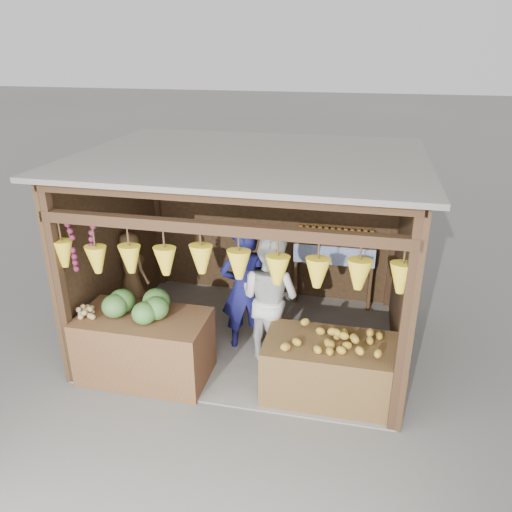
{
  "coord_description": "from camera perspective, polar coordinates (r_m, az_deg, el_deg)",
  "views": [
    {
      "loc": [
        1.41,
        -6.0,
        3.93
      ],
      "look_at": [
        0.1,
        -0.1,
        1.35
      ],
      "focal_mm": 35.0,
      "sensor_mm": 36.0,
      "label": 1
    }
  ],
  "objects": [
    {
      "name": "vendor_seated",
      "position": [
        7.53,
        -14.02,
        -1.42
      ],
      "size": [
        0.64,
        0.54,
        1.12
      ],
      "primitive_type": "imported",
      "rotation": [
        0.0,
        0.0,
        2.75
      ],
      "color": "brown",
      "rests_on": "stool"
    },
    {
      "name": "tanfruit_pile",
      "position": [
        6.48,
        -18.65,
        -5.83
      ],
      "size": [
        0.34,
        0.4,
        0.13
      ],
      "primitive_type": null,
      "color": "#A18C4A",
      "rests_on": "counter_left"
    },
    {
      "name": "counter_right",
      "position": [
        6.13,
        8.74,
        -12.71
      ],
      "size": [
        1.62,
        0.85,
        0.73
      ],
      "primitive_type": "cube",
      "color": "#54361C",
      "rests_on": "ground"
    },
    {
      "name": "back_shelf",
      "position": [
        7.91,
        8.94,
        0.1
      ],
      "size": [
        1.25,
        0.32,
        1.32
      ],
      "color": "#382314",
      "rests_on": "ground"
    },
    {
      "name": "stool",
      "position": [
        7.85,
        -13.51,
        -6.24
      ],
      "size": [
        0.35,
        0.35,
        0.33
      ],
      "primitive_type": "cube",
      "color": "black",
      "rests_on": "ground"
    },
    {
      "name": "ground",
      "position": [
        7.31,
        -0.6,
        -9.38
      ],
      "size": [
        80.0,
        80.0,
        0.0
      ],
      "primitive_type": "plane",
      "color": "#514F49",
      "rests_on": "ground"
    },
    {
      "name": "stall_structure",
      "position": [
        6.54,
        -1.02,
        2.87
      ],
      "size": [
        4.3,
        3.3,
        2.66
      ],
      "color": "slate",
      "rests_on": "ground"
    },
    {
      "name": "mango_pile",
      "position": [
        5.83,
        9.52,
        -9.23
      ],
      "size": [
        1.4,
        0.64,
        0.22
      ],
      "primitive_type": null,
      "color": "orange",
      "rests_on": "counter_right"
    },
    {
      "name": "counter_left",
      "position": [
        6.5,
        -12.55,
        -10.06
      ],
      "size": [
        1.59,
        0.85,
        0.86
      ],
      "primitive_type": "cube",
      "color": "#4C2C19",
      "rests_on": "ground"
    },
    {
      "name": "woman_standing",
      "position": [
        6.5,
        1.58,
        -4.78
      ],
      "size": [
        1.06,
        0.96,
        1.77
      ],
      "primitive_type": "imported",
      "rotation": [
        0.0,
        0.0,
        2.74
      ],
      "color": "silver",
      "rests_on": "ground"
    },
    {
      "name": "melon_pile",
      "position": [
        6.23,
        -13.43,
        -5.43
      ],
      "size": [
        1.0,
        0.5,
        0.32
      ],
      "primitive_type": null,
      "color": "#1C4813",
      "rests_on": "counter_left"
    },
    {
      "name": "man_standing",
      "position": [
        6.72,
        -1.34,
        -3.83
      ],
      "size": [
        0.75,
        0.62,
        1.76
      ],
      "primitive_type": "imported",
      "rotation": [
        0.0,
        0.0,
        3.49
      ],
      "color": "#13144A",
      "rests_on": "ground"
    }
  ]
}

